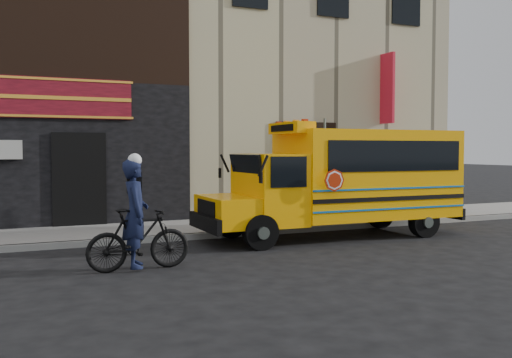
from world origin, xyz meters
The scene contains 8 objects.
ground centered at (0.00, 0.00, 0.00)m, with size 120.00×120.00×0.00m, color black.
curb centered at (0.00, 2.60, 0.07)m, with size 40.00×0.20×0.15m, color gray.
sidewalk centered at (0.00, 4.10, 0.07)m, with size 40.00×3.00×0.15m, color gray.
building centered at (-0.04, 10.45, 6.13)m, with size 20.00×10.70×12.00m.
school_bus centered at (2.97, 1.49, 1.51)m, with size 6.91×2.42×2.92m.
sign_pole centered at (3.35, 3.17, 1.74)m, with size 0.13×0.26×3.15m.
bicycle centered at (-2.84, -0.48, 0.58)m, with size 0.55×1.94×1.16m, color black.
cyclist centered at (-2.88, -0.40, 1.01)m, with size 0.74×0.48×2.03m, color black.
Camera 1 is at (-5.12, -11.00, 2.26)m, focal length 40.00 mm.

